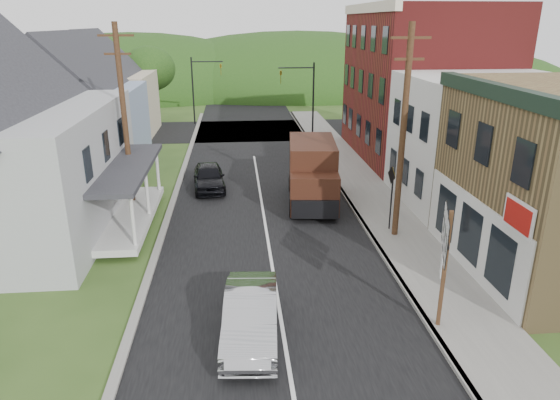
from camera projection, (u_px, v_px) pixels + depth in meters
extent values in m
plane|color=#2D4719|center=(275.00, 281.00, 18.30)|extent=(120.00, 120.00, 0.00)
cube|color=black|center=(260.00, 193.00, 27.67)|extent=(9.00, 90.00, 0.02)
cube|color=black|center=(250.00, 130.00, 43.61)|extent=(60.00, 9.00, 0.02)
cube|color=slate|center=(374.00, 201.00, 26.28)|extent=(2.80, 55.00, 0.15)
cube|color=slate|center=(349.00, 202.00, 26.16)|extent=(0.20, 55.00, 0.15)
cube|color=slate|center=(171.00, 207.00, 25.38)|extent=(0.30, 55.00, 0.12)
cube|color=silver|center=(485.00, 142.00, 25.20)|extent=(8.00, 7.00, 6.50)
cube|color=maroon|center=(421.00, 84.00, 33.51)|extent=(8.00, 12.00, 10.00)
cube|color=#7F8EAD|center=(85.00, 127.00, 32.45)|extent=(7.00, 8.00, 5.00)
cube|color=beige|center=(109.00, 105.00, 40.85)|extent=(7.00, 8.00, 5.00)
cylinder|color=#472D19|center=(403.00, 137.00, 20.54)|extent=(0.26, 0.26, 9.00)
cube|color=#472D19|center=(411.00, 38.00, 19.22)|extent=(1.60, 0.10, 0.10)
cube|color=#472D19|center=(409.00, 59.00, 19.49)|extent=(1.20, 0.10, 0.10)
cylinder|color=#472D19|center=(125.00, 122.00, 23.73)|extent=(0.26, 0.26, 9.00)
cube|color=#472D19|center=(116.00, 35.00, 22.41)|extent=(1.60, 0.10, 0.10)
cube|color=#472D19|center=(118.00, 54.00, 22.68)|extent=(1.20, 0.10, 0.10)
cylinder|color=black|center=(313.00, 101.00, 39.74)|extent=(0.14, 0.14, 6.00)
cylinder|color=black|center=(296.00, 68.00, 38.75)|extent=(2.80, 0.10, 0.10)
imported|color=olive|center=(281.00, 77.00, 38.88)|extent=(0.16, 0.20, 1.00)
cylinder|color=black|center=(193.00, 91.00, 45.45)|extent=(0.14, 0.14, 6.00)
cylinder|color=black|center=(207.00, 62.00, 44.70)|extent=(2.80, 0.10, 0.10)
imported|color=olive|center=(221.00, 70.00, 45.03)|extent=(0.16, 0.20, 1.00)
cylinder|color=#382616|center=(152.00, 101.00, 46.87)|extent=(0.36, 0.36, 3.92)
ellipsoid|color=#173811|center=(149.00, 69.00, 45.88)|extent=(4.80, 4.80, 4.08)
ellipsoid|color=#173811|center=(243.00, 90.00, 69.86)|extent=(90.00, 30.00, 16.00)
imported|color=#A7A7AC|center=(251.00, 316.00, 14.81)|extent=(1.86, 4.55, 1.47)
imported|color=black|center=(209.00, 177.00, 28.13)|extent=(2.04, 4.31, 1.43)
cube|color=#33170E|center=(312.00, 168.00, 26.09)|extent=(2.75, 4.63, 2.91)
cube|color=#33170E|center=(314.00, 193.00, 23.80)|extent=(2.46, 1.83, 1.91)
cube|color=black|center=(314.00, 176.00, 23.72)|extent=(2.22, 1.41, 0.05)
cube|color=black|center=(315.00, 209.00, 23.17)|extent=(2.21, 0.38, 0.90)
cylinder|color=black|center=(292.00, 208.00, 24.18)|extent=(0.37, 0.93, 0.90)
cylinder|color=black|center=(336.00, 208.00, 24.16)|extent=(0.37, 0.93, 0.90)
cylinder|color=black|center=(291.00, 183.00, 27.96)|extent=(0.37, 0.93, 0.90)
cylinder|color=black|center=(329.00, 183.00, 27.93)|extent=(0.37, 0.93, 0.90)
cube|color=#472D19|center=(444.00, 270.00, 14.81)|extent=(0.15, 0.15, 3.76)
cube|color=black|center=(447.00, 233.00, 14.42)|extent=(0.79, 2.03, 0.09)
cube|color=silver|center=(448.00, 227.00, 13.59)|extent=(0.23, 0.56, 0.24)
cube|color=silver|center=(446.00, 244.00, 13.75)|extent=(0.24, 0.61, 0.59)
cube|color=silver|center=(444.00, 259.00, 13.91)|extent=(0.23, 0.56, 0.30)
cube|color=silver|center=(447.00, 217.00, 14.27)|extent=(0.23, 0.56, 0.24)
cube|color=silver|center=(445.00, 233.00, 14.43)|extent=(0.24, 0.61, 0.59)
cube|color=silver|center=(443.00, 248.00, 14.60)|extent=(0.23, 0.56, 0.30)
cube|color=silver|center=(446.00, 209.00, 14.95)|extent=(0.23, 0.56, 0.24)
cube|color=silver|center=(444.00, 223.00, 15.12)|extent=(0.24, 0.61, 0.59)
cube|color=silver|center=(442.00, 238.00, 15.28)|extent=(0.23, 0.56, 0.30)
cube|color=silver|center=(441.00, 266.00, 14.80)|extent=(0.19, 0.46, 0.59)
cylinder|color=black|center=(391.00, 200.00, 22.10)|extent=(0.08, 0.08, 2.76)
cube|color=black|center=(392.00, 175.00, 21.70)|extent=(0.09, 0.81, 0.81)
cube|color=yellow|center=(392.00, 175.00, 21.70)|extent=(0.09, 0.73, 0.73)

